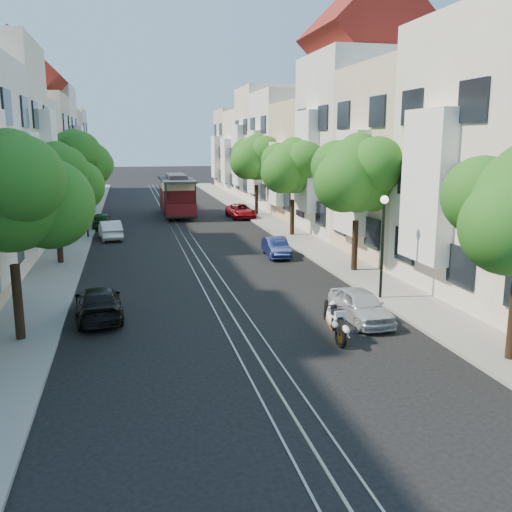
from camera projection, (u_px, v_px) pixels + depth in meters
ground at (176, 223)px, 44.93m from camera, size 200.00×200.00×0.00m
sidewalk_east at (265, 220)px, 46.48m from camera, size 2.50×80.00×0.12m
sidewalk_west at (80, 225)px, 43.36m from camera, size 2.50×80.00×0.12m
rail_left at (169, 223)px, 44.81m from camera, size 0.06×80.00×0.02m
rail_slot at (176, 223)px, 44.93m from camera, size 0.06×80.00×0.02m
rail_right at (183, 223)px, 45.05m from camera, size 0.06×80.00×0.02m
lane_line at (176, 223)px, 44.93m from camera, size 0.08×80.00×0.01m
townhouses_east at (321, 156)px, 46.37m from camera, size 7.75×72.00×12.00m
townhouses_west at (9, 159)px, 41.28m from camera, size 7.75×72.00×11.76m
tree_e_b at (359, 176)px, 27.36m from camera, size 4.93×4.08×6.68m
tree_e_c at (294, 168)px, 37.90m from camera, size 4.84×3.99×6.52m
tree_e_d at (257, 159)px, 48.36m from camera, size 5.01×4.16×6.85m
tree_w_a at (11, 196)px, 17.57m from camera, size 4.93×4.08×6.68m
tree_w_b at (56, 181)px, 29.11m from camera, size 4.72×3.87×6.27m
tree_w_c at (74, 160)px, 39.49m from camera, size 5.13×4.28×7.09m
tree_w_d at (85, 161)px, 50.10m from camera, size 4.84×3.99×6.52m
lamp_east at (383, 232)px, 22.78m from camera, size 0.32×0.32×4.16m
lamp_west at (86, 196)px, 37.27m from camera, size 0.32×0.32×4.16m
sportbike_rider at (335, 319)px, 18.43m from camera, size 0.48×1.93×1.32m
cable_car at (177, 193)px, 48.96m from camera, size 2.68×8.49×3.26m
parked_car_e_near at (361, 306)px, 20.51m from camera, size 1.55×3.51×1.18m
parked_car_e_mid at (276, 247)px, 31.95m from camera, size 1.28×3.30×1.07m
parked_car_e_far at (241, 211)px, 47.81m from camera, size 2.11×4.31×1.18m
parked_car_w_near at (99, 303)px, 20.86m from camera, size 1.94×4.13×1.17m
parked_car_w_mid at (110, 230)px, 37.68m from camera, size 1.74×3.84×1.22m
parked_car_w_far at (101, 220)px, 42.30m from camera, size 1.54×3.48×1.16m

